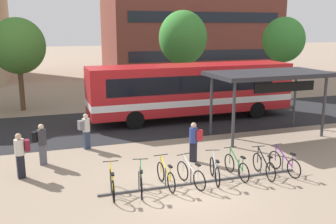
# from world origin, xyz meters

# --- Properties ---
(ground) EXTENTS (200.00, 200.00, 0.00)m
(ground) POSITION_xyz_m (0.00, 0.00, 0.00)
(ground) COLOR gray
(bus_lane_asphalt) EXTENTS (80.00, 7.20, 0.01)m
(bus_lane_asphalt) POSITION_xyz_m (0.00, 9.16, 0.00)
(bus_lane_asphalt) COLOR #232326
(bus_lane_asphalt) RESTS_ON ground
(city_bus) EXTENTS (12.05, 2.69, 3.20)m
(city_bus) POSITION_xyz_m (3.97, 9.16, 1.78)
(city_bus) COLOR red
(city_bus) RESTS_ON ground
(bike_rack) EXTENTS (7.36, 0.15, 0.70)m
(bike_rack) POSITION_xyz_m (0.79, 0.24, 0.09)
(bike_rack) COLOR #47474C
(bike_rack) RESTS_ON ground
(parked_bicycle_yellow_0) EXTENTS (0.52, 1.72, 0.99)m
(parked_bicycle_yellow_0) POSITION_xyz_m (-2.40, 0.24, 0.38)
(parked_bicycle_yellow_0) COLOR black
(parked_bicycle_yellow_0) RESTS_ON ground
(parked_bicycle_green_1) EXTENTS (0.57, 1.69, 0.99)m
(parked_bicycle_green_1) POSITION_xyz_m (-1.46, 0.15, 0.38)
(parked_bicycle_green_1) COLOR black
(parked_bicycle_green_1) RESTS_ON ground
(parked_bicycle_yellow_2) EXTENTS (0.52, 1.72, 0.99)m
(parked_bicycle_yellow_2) POSITION_xyz_m (-0.55, 0.32, 0.38)
(parked_bicycle_yellow_2) COLOR black
(parked_bicycle_yellow_2) RESTS_ON ground
(parked_bicycle_white_3) EXTENTS (0.57, 1.69, 0.99)m
(parked_bicycle_white_3) POSITION_xyz_m (0.30, 0.16, 0.38)
(parked_bicycle_white_3) COLOR black
(parked_bicycle_white_3) RESTS_ON ground
(parked_bicycle_silver_4) EXTENTS (0.60, 1.68, 0.99)m
(parked_bicycle_silver_4) POSITION_xyz_m (1.24, 0.25, 0.38)
(parked_bicycle_silver_4) COLOR black
(parked_bicycle_silver_4) RESTS_ON ground
(parked_bicycle_green_5) EXTENTS (0.52, 1.72, 0.99)m
(parked_bicycle_green_5) POSITION_xyz_m (2.14, 0.33, 0.38)
(parked_bicycle_green_5) COLOR black
(parked_bicycle_green_5) RESTS_ON ground
(parked_bicycle_black_6) EXTENTS (0.52, 1.72, 0.99)m
(parked_bicycle_black_6) POSITION_xyz_m (3.13, 0.10, 0.38)
(parked_bicycle_black_6) COLOR black
(parked_bicycle_black_6) RESTS_ON ground
(parked_bicycle_purple_7) EXTENTS (0.52, 1.72, 0.99)m
(parked_bicycle_purple_7) POSITION_xyz_m (3.99, 0.09, 0.38)
(parked_bicycle_purple_7) COLOR black
(parked_bicycle_purple_7) RESTS_ON ground
(transit_shelter) EXTENTS (5.94, 3.20, 3.20)m
(transit_shelter) POSITION_xyz_m (6.15, 4.66, 2.99)
(transit_shelter) COLOR #38383D
(transit_shelter) RESTS_ON ground
(commuter_grey_pack_0) EXTENTS (0.59, 0.47, 1.61)m
(commuter_grey_pack_0) POSITION_xyz_m (-2.66, 5.32, 0.93)
(commuter_grey_pack_0) COLOR #2D3851
(commuter_grey_pack_0) RESTS_ON ground
(commuter_maroon_pack_1) EXTENTS (0.58, 0.43, 1.67)m
(commuter_maroon_pack_1) POSITION_xyz_m (-5.22, 2.69, 0.97)
(commuter_maroon_pack_1) COLOR black
(commuter_maroon_pack_1) RESTS_ON ground
(commuter_red_pack_2) EXTENTS (0.60, 0.57, 1.63)m
(commuter_red_pack_2) POSITION_xyz_m (1.30, 2.31, 0.93)
(commuter_red_pack_2) COLOR black
(commuter_red_pack_2) RESTS_ON ground
(commuter_black_pack_3) EXTENTS (0.56, 0.38, 1.65)m
(commuter_black_pack_3) POSITION_xyz_m (-4.53, 3.89, 0.95)
(commuter_black_pack_3) COLOR #565660
(commuter_black_pack_3) RESTS_ON ground
(street_tree_0) EXTENTS (3.70, 3.70, 6.58)m
(street_tree_0) POSITION_xyz_m (6.13, 16.60, 4.49)
(street_tree_0) COLOR brown
(street_tree_0) RESTS_ON ground
(street_tree_1) EXTENTS (3.31, 3.31, 6.11)m
(street_tree_1) POSITION_xyz_m (13.90, 14.72, 4.32)
(street_tree_1) COLOR brown
(street_tree_1) RESTS_ON ground
(street_tree_2) EXTENTS (3.41, 3.41, 5.93)m
(street_tree_2) POSITION_xyz_m (-5.66, 14.81, 4.14)
(street_tree_2) COLOR brown
(street_tree_2) RESTS_ON ground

